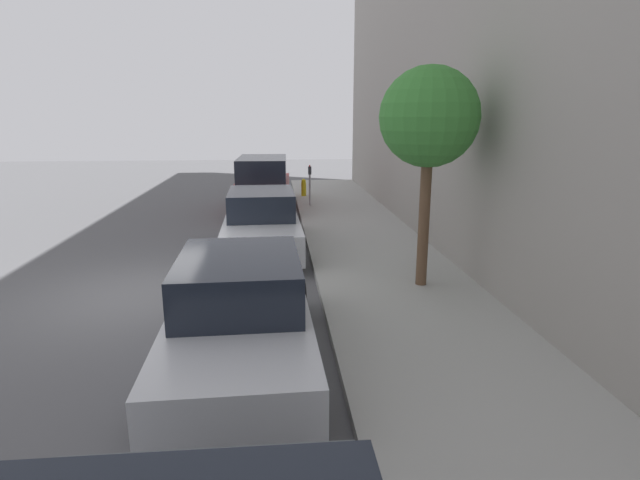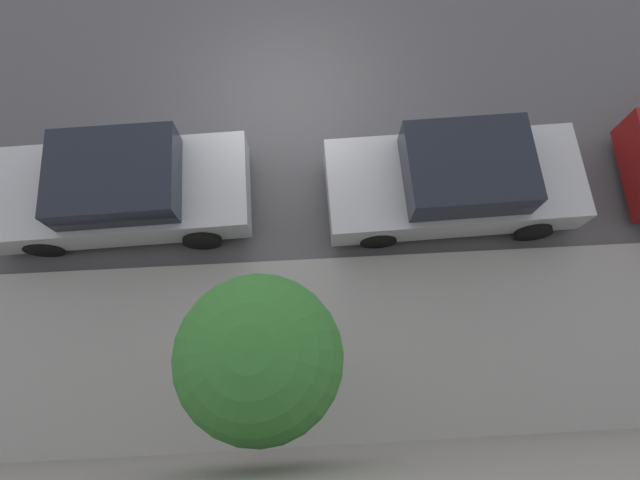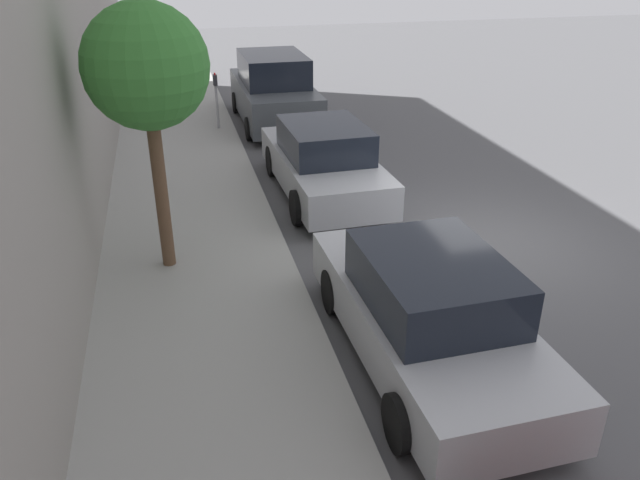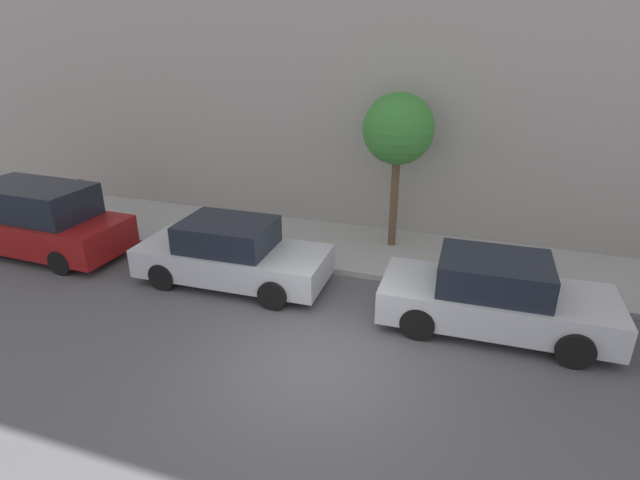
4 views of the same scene
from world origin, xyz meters
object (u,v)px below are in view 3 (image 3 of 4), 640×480
parked_sedan_second (324,162)px  street_tree (146,69)px  parked_suv_nearest (274,91)px  parking_meter_near (216,95)px  parked_sedan_third (428,313)px

parked_sedan_second → street_tree: 4.96m
parked_suv_nearest → street_tree: street_tree is taller
parked_sedan_second → parking_meter_near: bearing=-71.2°
parked_suv_nearest → parking_meter_near: (1.70, 0.66, 0.14)m
parked_sedan_third → parking_meter_near: bearing=-81.8°
parked_sedan_second → parking_meter_near: parking_meter_near is taller
parking_meter_near → parked_suv_nearest: bearing=-158.9°
parking_meter_near → parked_sedan_third: bearing=98.2°
parked_suv_nearest → parked_sedan_second: (-0.03, 5.76, -0.21)m
parked_sedan_second → street_tree: size_ratio=1.12×
parked_suv_nearest → street_tree: 9.36m
parked_suv_nearest → parking_meter_near: parked_suv_nearest is taller
parking_meter_near → street_tree: bearing=78.8°
parked_suv_nearest → parking_meter_near: bearing=21.1°
street_tree → parked_sedan_second: bearing=-140.6°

